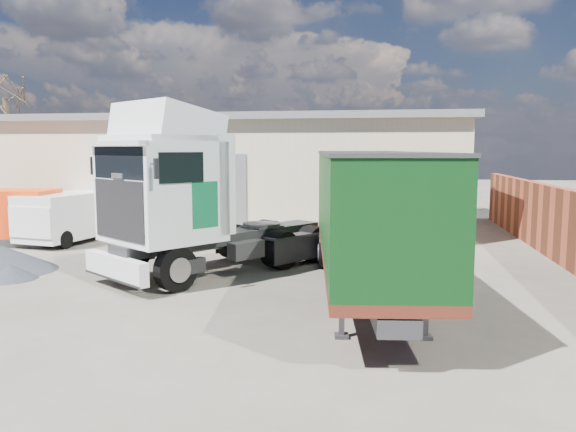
% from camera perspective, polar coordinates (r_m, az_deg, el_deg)
% --- Properties ---
extents(ground, '(120.00, 120.00, 0.00)m').
position_cam_1_polar(ground, '(14.26, -13.81, -8.83)').
color(ground, '#2B2823').
rests_on(ground, ground).
extents(warehouse, '(30.60, 12.60, 5.42)m').
position_cam_1_polar(warehouse, '(30.83, -12.51, 4.56)').
color(warehouse, beige).
rests_on(warehouse, ground).
extents(brick_boundary_wall, '(0.35, 26.00, 2.50)m').
position_cam_1_polar(brick_boundary_wall, '(19.70, 27.08, -1.36)').
color(brick_boundary_wall, brown).
rests_on(brick_boundary_wall, ground).
extents(bare_tree, '(4.00, 4.00, 9.60)m').
position_cam_1_polar(bare_tree, '(40.39, -26.85, 11.97)').
color(bare_tree, '#382B21').
rests_on(bare_tree, ground).
extents(tractor_unit, '(6.67, 7.74, 5.11)m').
position_cam_1_polar(tractor_unit, '(16.90, -9.90, 1.12)').
color(tractor_unit, black).
rests_on(tractor_unit, ground).
extents(box_trailer, '(3.77, 11.44, 3.73)m').
position_cam_1_polar(box_trailer, '(14.82, 8.00, 0.86)').
color(box_trailer, '#2D2D30').
rests_on(box_trailer, ground).
extents(panel_van, '(2.84, 5.21, 2.02)m').
position_cam_1_polar(panel_van, '(24.71, -21.13, -0.04)').
color(panel_van, black).
rests_on(panel_van, ground).
extents(orange_skip, '(3.65, 2.46, 2.18)m').
position_cam_1_polar(orange_skip, '(25.14, -26.14, -0.38)').
color(orange_skip, '#2D2D30').
rests_on(orange_skip, ground).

